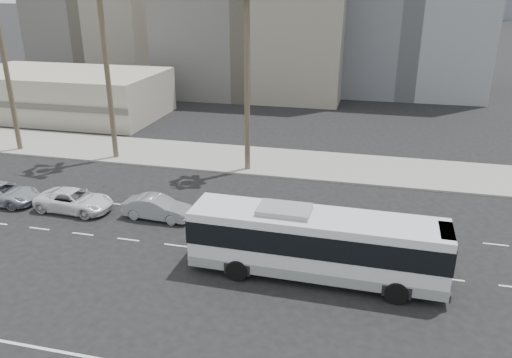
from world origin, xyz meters
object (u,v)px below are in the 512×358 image
(car_c, at_px, (3,193))
(car_a, at_px, (157,208))
(city_bus, at_px, (316,242))
(car_b, at_px, (74,200))

(car_c, bearing_deg, car_a, -89.48)
(city_bus, relative_size, car_b, 2.49)
(car_b, bearing_deg, city_bus, -101.90)
(city_bus, distance_m, car_c, 22.46)
(car_c, bearing_deg, city_bus, -101.45)
(city_bus, height_order, car_a, city_bus)
(car_b, bearing_deg, car_a, -85.63)
(city_bus, bearing_deg, car_b, 166.82)
(car_a, bearing_deg, car_c, 94.04)
(car_a, relative_size, car_b, 0.86)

